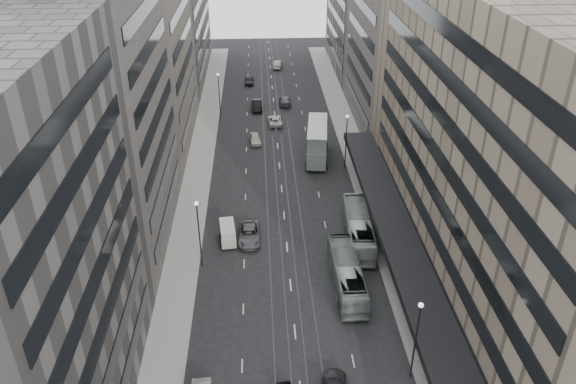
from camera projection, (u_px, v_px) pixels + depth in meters
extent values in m
plane|color=black|center=(296.00, 339.00, 52.90)|extent=(220.00, 220.00, 0.00)
cube|color=gray|center=(357.00, 159.00, 85.93)|extent=(4.00, 125.00, 0.15)
cube|color=gray|center=(200.00, 163.00, 84.77)|extent=(4.00, 125.00, 0.15)
cube|color=gray|center=(516.00, 153.00, 53.41)|extent=(15.00, 60.00, 30.00)
cube|color=black|center=(405.00, 251.00, 58.42)|extent=(4.40, 60.00, 0.50)
cube|color=#453F3B|center=(404.00, 54.00, 93.02)|extent=(15.00, 28.00, 24.00)
cube|color=#67615C|center=(372.00, 4.00, 118.02)|extent=(15.00, 32.00, 28.00)
cube|color=#453F3B|center=(84.00, 101.00, 59.87)|extent=(15.00, 26.00, 34.00)
cube|color=#6C6154|center=(135.00, 66.00, 85.50)|extent=(15.00, 28.00, 25.00)
cube|color=#67615C|center=(164.00, 10.00, 113.34)|extent=(15.00, 38.00, 28.00)
cylinder|color=#262628|center=(415.00, 343.00, 47.05)|extent=(0.16, 0.16, 8.00)
sphere|color=silver|center=(421.00, 305.00, 45.01)|extent=(0.44, 0.44, 0.44)
cylinder|color=#262628|center=(346.00, 143.00, 81.70)|extent=(0.16, 0.16, 8.00)
sphere|color=silver|center=(347.00, 116.00, 79.66)|extent=(0.44, 0.44, 0.44)
cylinder|color=#262628|center=(199.00, 236.00, 60.84)|extent=(0.16, 0.16, 8.00)
sphere|color=silver|center=(196.00, 203.00, 58.80)|extent=(0.44, 0.44, 0.44)
cylinder|color=#262628|center=(219.00, 97.00, 98.09)|extent=(0.16, 0.16, 8.00)
sphere|color=silver|center=(218.00, 74.00, 96.06)|extent=(0.44, 0.44, 0.44)
imported|color=gray|center=(347.00, 274.00, 58.81)|extent=(2.80, 11.72, 3.26)
imported|color=#929D95|center=(358.00, 228.00, 66.26)|extent=(3.68, 12.48, 3.43)
cube|color=slate|center=(317.00, 148.00, 85.14)|extent=(4.04, 10.45, 2.60)
cube|color=slate|center=(317.00, 133.00, 83.93)|extent=(3.94, 10.04, 2.26)
cube|color=silver|center=(318.00, 126.00, 83.34)|extent=(4.04, 10.45, 0.14)
cylinder|color=black|center=(307.00, 166.00, 82.70)|extent=(0.45, 1.16, 1.13)
cylinder|color=black|center=(326.00, 167.00, 82.53)|extent=(0.45, 1.16, 1.13)
cylinder|color=black|center=(308.00, 145.00, 89.04)|extent=(0.45, 1.16, 1.13)
cylinder|color=black|center=(326.00, 146.00, 88.88)|extent=(0.45, 1.16, 1.13)
cube|color=#B6B3A4|center=(228.00, 236.00, 66.35)|extent=(2.10, 3.93, 1.16)
cube|color=beige|center=(227.00, 228.00, 65.84)|extent=(2.06, 3.85, 0.91)
cylinder|color=black|center=(222.00, 246.00, 65.46)|extent=(0.23, 0.62, 0.60)
cylinder|color=black|center=(236.00, 245.00, 65.70)|extent=(0.23, 0.62, 0.60)
cylinder|color=black|center=(220.00, 235.00, 67.59)|extent=(0.23, 0.62, 0.60)
cylinder|color=black|center=(234.00, 233.00, 67.83)|extent=(0.23, 0.62, 0.60)
imported|color=#515153|center=(249.00, 234.00, 66.81)|extent=(2.59, 5.62, 1.56)
imported|color=beige|center=(255.00, 139.00, 90.68)|extent=(2.18, 4.46, 1.47)
imported|color=black|center=(257.00, 105.00, 103.40)|extent=(2.06, 5.30, 1.72)
imported|color=silver|center=(275.00, 120.00, 97.51)|extent=(2.55, 5.12, 1.39)
imported|color=#545456|center=(285.00, 101.00, 105.82)|extent=(2.10, 5.10, 1.47)
imported|color=#232426|center=(249.00, 80.00, 116.10)|extent=(1.83, 4.53, 1.54)
imported|color=#A6A28A|center=(278.00, 64.00, 125.63)|extent=(2.36, 5.09, 1.62)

